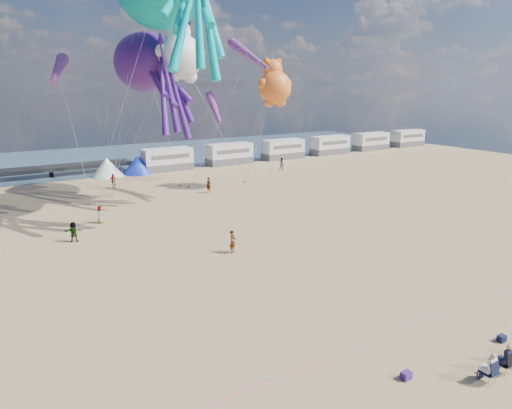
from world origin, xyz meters
name	(u,v)px	position (x,y,z in m)	size (l,w,h in m)	color
ground	(328,291)	(0.00, 0.00, 0.00)	(120.00, 120.00, 0.00)	tan
water	(96,159)	(0.00, 55.00, 0.02)	(120.00, 120.00, 0.00)	#355266
motorhome_0	(167,159)	(6.00, 40.00, 1.50)	(6.60, 2.50, 3.00)	silver
motorhome_1	(229,154)	(15.50, 40.00, 1.50)	(6.60, 2.50, 3.00)	silver
motorhome_2	(283,149)	(25.00, 40.00, 1.50)	(6.60, 2.50, 3.00)	silver
motorhome_3	(330,145)	(34.50, 40.00, 1.50)	(6.60, 2.50, 3.00)	silver
motorhome_4	(371,141)	(44.00, 40.00, 1.50)	(6.60, 2.50, 3.00)	silver
motorhome_5	(408,138)	(53.50, 40.00, 1.50)	(6.60, 2.50, 3.00)	silver
tent_white	(107,167)	(-2.00, 40.00, 1.20)	(4.00, 4.00, 2.40)	white
tent_blue	(138,164)	(2.00, 40.00, 1.20)	(4.00, 4.00, 2.40)	#1933CC
cooler_purple	(406,376)	(-2.60, -7.72, 0.16)	(0.40, 0.30, 0.32)	#3E2079
cooler_navy	(502,338)	(3.24, -8.13, 0.15)	(0.38, 0.28, 0.30)	#13183D
rope_line	(398,330)	(0.00, -5.00, 0.02)	(0.03, 0.03, 34.00)	#F2338C
standing_person	(233,242)	(-1.64, 8.12, 0.80)	(0.58, 0.38, 1.60)	tan
beachgoer_0	(100,214)	(-7.65, 20.08, 0.75)	(0.55, 0.36, 1.50)	#7F6659
beachgoer_1	(282,164)	(19.09, 31.83, 0.86)	(0.84, 0.54, 1.71)	#7F6659
beachgoer_3	(113,181)	(-3.10, 33.00, 0.81)	(1.05, 0.60, 1.63)	#7F6659
beachgoer_4	(74,232)	(-10.48, 16.28, 0.77)	(0.90, 0.37, 1.53)	#7F6659
beachgoer_5	(209,185)	(4.93, 25.27, 0.83)	(1.54, 0.49, 1.66)	#7F6659
sandbag_a	(92,204)	(-6.89, 26.69, 0.11)	(0.50, 0.35, 0.22)	gray
sandbag_b	(182,185)	(3.81, 29.88, 0.11)	(0.50, 0.35, 0.22)	gray
sandbag_c	(246,182)	(10.93, 27.60, 0.11)	(0.50, 0.35, 0.22)	gray
sandbag_d	(192,186)	(4.51, 28.84, 0.11)	(0.50, 0.35, 0.22)	gray
sandbag_e	(111,195)	(-4.42, 29.12, 0.11)	(0.50, 0.35, 0.22)	gray
kite_octopus_purple	(145,62)	(-0.04, 28.97, 13.42)	(4.70, 10.97, 12.54)	#45197B
kite_panda	(181,57)	(1.58, 23.52, 13.74)	(4.97, 4.68, 7.02)	white
kite_teddy_orange	(275,87)	(12.43, 23.90, 10.94)	(4.28, 4.03, 6.04)	orange
windsock_left	(58,70)	(-8.85, 25.75, 12.44)	(1.10, 6.15, 6.15)	red
windsock_mid	(249,55)	(8.35, 22.51, 14.08)	(1.00, 6.33, 6.33)	red
windsock_right	(215,108)	(4.74, 23.09, 9.00)	(0.90, 5.24, 5.24)	red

